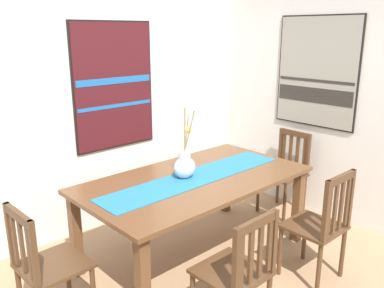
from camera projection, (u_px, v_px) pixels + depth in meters
name	position (u px, v px, depth m)	size (l,w,h in m)	color
wall_back	(103.00, 95.00, 4.02)	(6.40, 0.12, 2.70)	silver
wall_side	(369.00, 97.00, 3.93)	(0.12, 6.40, 2.70)	silver
dining_table	(195.00, 187.00, 3.48)	(1.98, 1.08, 0.75)	brown
table_runner	(195.00, 177.00, 3.46)	(1.82, 0.36, 0.01)	#236B93
centerpiece_vase	(185.00, 164.00, 3.42)	(0.20, 0.20, 0.62)	silver
chair_0	(46.00, 265.00, 2.67)	(0.43, 0.43, 0.91)	#4C301C
chair_1	(286.00, 171.00, 4.45)	(0.43, 0.43, 0.91)	#4C301C
chair_2	(238.00, 272.00, 2.59)	(0.42, 0.42, 0.90)	#4C301C
chair_3	(321.00, 224.00, 3.19)	(0.43, 0.43, 0.94)	#4C301C
painting_on_back_wall	(114.00, 86.00, 4.01)	(0.91, 0.05, 1.26)	black
painting_on_side_wall	(317.00, 72.00, 4.22)	(0.05, 0.93, 1.15)	black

